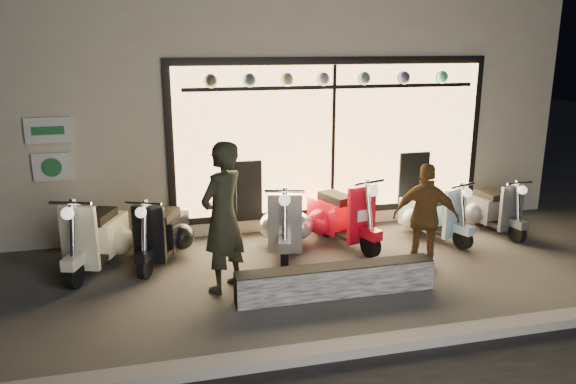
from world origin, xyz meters
name	(u,v)px	position (x,y,z in m)	size (l,w,h in m)	color
ground	(320,275)	(0.00, 0.00, 0.00)	(40.00, 40.00, 0.00)	#383533
kerb	(377,345)	(0.00, -2.00, 0.06)	(40.00, 0.25, 0.12)	slate
shop_building	(252,91)	(0.00, 4.98, 2.10)	(10.20, 6.23, 4.20)	beige
graffiti_barrier	(336,280)	(0.00, -0.65, 0.20)	(2.55, 0.28, 0.40)	black
scooter_silver	(286,222)	(-0.21, 1.10, 0.44)	(0.75, 1.53, 1.09)	black
scooter_red	(338,215)	(0.67, 1.23, 0.44)	(0.82, 1.54, 1.10)	black
scooter_black	(164,232)	(-2.04, 1.15, 0.41)	(0.82, 1.39, 1.01)	black
scooter_cream	(99,236)	(-2.95, 1.13, 0.44)	(0.84, 1.53, 1.10)	black
scooter_blue	(428,214)	(2.18, 1.08, 0.39)	(0.75, 1.36, 0.98)	black
scooter_grey	(490,208)	(3.37, 1.16, 0.38)	(0.51, 1.32, 0.94)	black
man	(223,217)	(-1.33, -0.11, 0.97)	(0.71, 0.46, 1.94)	black
woman	(426,217)	(1.47, -0.14, 0.76)	(0.89, 0.37, 1.52)	brown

